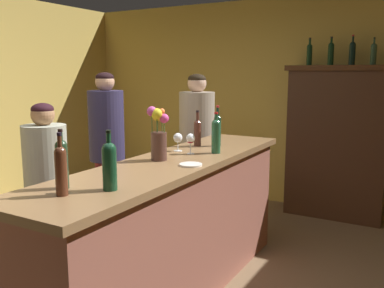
{
  "coord_description": "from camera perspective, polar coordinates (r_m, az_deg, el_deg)",
  "views": [
    {
      "loc": [
        1.94,
        -2.25,
        1.7
      ],
      "look_at": [
        0.57,
        0.16,
        1.23
      ],
      "focal_mm": 39.42,
      "sensor_mm": 36.0,
      "label": 1
    }
  ],
  "objects": [
    {
      "name": "wall_back",
      "position": [
        5.68,
        9.74,
        5.61
      ],
      "size": [
        5.41,
        0.12,
        2.62
      ],
      "primitive_type": "cube",
      "color": "gold",
      "rests_on": "ground"
    },
    {
      "name": "bar_counter",
      "position": [
        3.22,
        -2.55,
        -11.47
      ],
      "size": [
        0.64,
        2.73,
        1.07
      ],
      "color": "#965748",
      "rests_on": "ground"
    },
    {
      "name": "display_cabinet",
      "position": [
        5.18,
        18.98,
        0.53
      ],
      "size": [
        1.18,
        0.41,
        1.78
      ],
      "color": "#402718",
      "rests_on": "ground"
    },
    {
      "name": "wine_bottle_malbec",
      "position": [
        3.65,
        3.46,
        2.1
      ],
      "size": [
        0.06,
        0.06,
        0.35
      ],
      "color": "#183323",
      "rests_on": "bar_counter"
    },
    {
      "name": "wine_bottle_syrah",
      "position": [
        3.65,
        0.75,
        1.76
      ],
      "size": [
        0.06,
        0.06,
        0.31
      ],
      "color": "#4A261E",
      "rests_on": "bar_counter"
    },
    {
      "name": "wine_bottle_merlot",
      "position": [
        2.41,
        -17.2,
        -2.3
      ],
      "size": [
        0.07,
        0.07,
        0.33
      ],
      "color": "#1E331F",
      "rests_on": "bar_counter"
    },
    {
      "name": "wine_bottle_rose",
      "position": [
        3.32,
        3.27,
        1.31
      ],
      "size": [
        0.07,
        0.07,
        0.33
      ],
      "color": "#235334",
      "rests_on": "bar_counter"
    },
    {
      "name": "wine_bottle_chardonnay",
      "position": [
        2.31,
        -11.11,
        -2.64
      ],
      "size": [
        0.08,
        0.08,
        0.33
      ],
      "color": "#133A23",
      "rests_on": "bar_counter"
    },
    {
      "name": "wine_bottle_riesling",
      "position": [
        2.27,
        -17.31,
        -3.16
      ],
      "size": [
        0.06,
        0.06,
        0.33
      ],
      "color": "#4E2718",
      "rests_on": "bar_counter"
    },
    {
      "name": "wine_glass_front",
      "position": [
        3.29,
        -0.21,
        0.61
      ],
      "size": [
        0.07,
        0.07,
        0.16
      ],
      "color": "white",
      "rests_on": "bar_counter"
    },
    {
      "name": "wine_glass_mid",
      "position": [
        3.41,
        -1.93,
        0.76
      ],
      "size": [
        0.07,
        0.07,
        0.15
      ],
      "color": "white",
      "rests_on": "bar_counter"
    },
    {
      "name": "flower_arrangement",
      "position": [
        3.05,
        -4.58,
        1.41
      ],
      "size": [
        0.15,
        0.15,
        0.39
      ],
      "color": "#4A2E26",
      "rests_on": "bar_counter"
    },
    {
      "name": "cheese_plate",
      "position": [
        2.9,
        -0.16,
        -2.81
      ],
      "size": [
        0.16,
        0.16,
        0.01
      ],
      "primitive_type": "cylinder",
      "color": "white",
      "rests_on": "bar_counter"
    },
    {
      "name": "display_bottle_left",
      "position": [
        5.2,
        15.6,
        11.73
      ],
      "size": [
        0.06,
        0.06,
        0.32
      ],
      "color": "#14321B",
      "rests_on": "display_cabinet"
    },
    {
      "name": "display_bottle_midleft",
      "position": [
        5.15,
        18.28,
        11.66
      ],
      "size": [
        0.07,
        0.07,
        0.32
      ],
      "color": "#13321A",
      "rests_on": "display_cabinet"
    },
    {
      "name": "display_bottle_center",
      "position": [
        5.1,
        20.86,
        11.53
      ],
      "size": [
        0.07,
        0.07,
        0.33
      ],
      "color": "black",
      "rests_on": "display_cabinet"
    },
    {
      "name": "display_bottle_midright",
      "position": [
        5.07,
        23.35,
        11.25
      ],
      "size": [
        0.06,
        0.06,
        0.29
      ],
      "color": "#2C4832",
      "rests_on": "display_cabinet"
    },
    {
      "name": "patron_near_entrance",
      "position": [
        4.07,
        -11.39,
        -1.31
      ],
      "size": [
        0.33,
        0.33,
        1.7
      ],
      "rotation": [
        0.0,
        0.0,
        -0.67
      ],
      "color": "maroon",
      "rests_on": "ground"
    },
    {
      "name": "patron_tall",
      "position": [
        3.41,
        -19.0,
        -6.0
      ],
      "size": [
        0.33,
        0.33,
        1.48
      ],
      "rotation": [
        0.0,
        0.0,
        0.33
      ],
      "color": "brown",
      "rests_on": "ground"
    },
    {
      "name": "patron_by_cabinet",
      "position": [
        4.71,
        0.66,
        0.13
      ],
      "size": [
        0.39,
        0.39,
        1.68
      ],
      "rotation": [
        0.0,
        0.0,
        -1.36
      ],
      "color": "maroon",
      "rests_on": "ground"
    }
  ]
}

